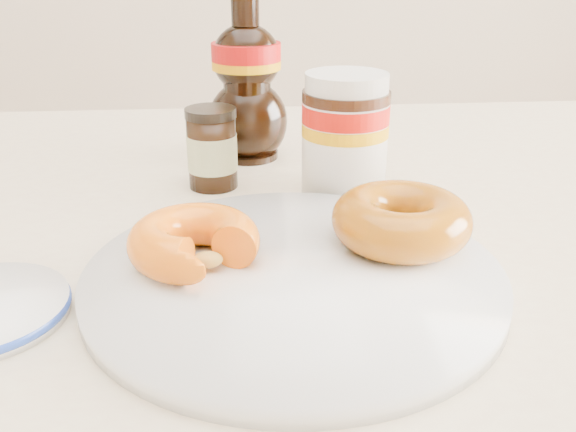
{
  "coord_description": "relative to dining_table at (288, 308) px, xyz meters",
  "views": [
    {
      "loc": [
        -0.04,
        -0.42,
        0.98
      ],
      "look_at": [
        -0.0,
        0.04,
        0.79
      ],
      "focal_mm": 40.0,
      "sensor_mm": 36.0,
      "label": 1
    }
  ],
  "objects": [
    {
      "name": "donut_bitten",
      "position": [
        -0.08,
        -0.09,
        0.12
      ],
      "size": [
        0.12,
        0.12,
        0.03
      ],
      "primitive_type": "torus",
      "rotation": [
        0.0,
        0.0,
        -0.33
      ],
      "color": "#EF4B0D",
      "rests_on": "plate"
    },
    {
      "name": "dining_table",
      "position": [
        0.0,
        0.0,
        0.0
      ],
      "size": [
        1.4,
        0.9,
        0.75
      ],
      "color": "beige",
      "rests_on": "ground"
    },
    {
      "name": "plate",
      "position": [
        -0.0,
        -0.11,
        0.09
      ],
      "size": [
        0.3,
        0.3,
        0.02
      ],
      "color": "white",
      "rests_on": "dining_table"
    },
    {
      "name": "syrup_bottle",
      "position": [
        -0.03,
        0.2,
        0.17
      ],
      "size": [
        0.11,
        0.11,
        0.18
      ],
      "primitive_type": null,
      "rotation": [
        0.0,
        0.0,
        0.38
      ],
      "color": "black",
      "rests_on": "dining_table"
    },
    {
      "name": "donut_whole",
      "position": [
        0.08,
        -0.07,
        0.12
      ],
      "size": [
        0.13,
        0.13,
        0.04
      ],
      "primitive_type": "torus",
      "rotation": [
        0.0,
        0.0,
        0.2
      ],
      "color": "#915909",
      "rests_on": "plate"
    },
    {
      "name": "dark_jar",
      "position": [
        -0.07,
        0.11,
        0.12
      ],
      "size": [
        0.05,
        0.05,
        0.08
      ],
      "rotation": [
        0.0,
        0.0,
        -0.18
      ],
      "color": "black",
      "rests_on": "dining_table"
    },
    {
      "name": "nutella_jar",
      "position": [
        0.06,
        0.08,
        0.15
      ],
      "size": [
        0.08,
        0.08,
        0.12
      ],
      "rotation": [
        0.0,
        0.0,
        -0.13
      ],
      "color": "white",
      "rests_on": "dining_table"
    }
  ]
}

